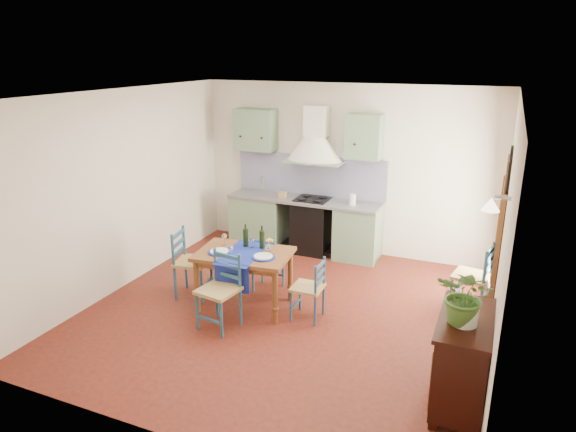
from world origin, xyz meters
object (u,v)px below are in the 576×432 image
object	(u,v)px
chair_near	(220,290)
potted_plant	(466,296)
dining_table	(244,259)
sideboard	(462,358)

from	to	relation	value
chair_near	potted_plant	xyz separation A→B (m)	(2.84, -0.52, 0.72)
dining_table	sideboard	xyz separation A→B (m)	(2.83, -0.99, -0.17)
dining_table	chair_near	size ratio (longest dim) A/B	1.36
chair_near	sideboard	distance (m)	2.89
potted_plant	dining_table	bearing A→B (deg)	158.43
chair_near	sideboard	size ratio (longest dim) A/B	0.90
dining_table	sideboard	world-z (taller)	dining_table
dining_table	potted_plant	size ratio (longest dim) A/B	2.38
chair_near	sideboard	bearing A→B (deg)	-8.00
dining_table	chair_near	bearing A→B (deg)	-92.94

